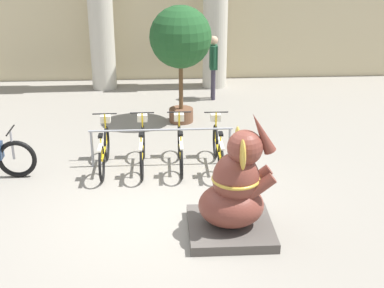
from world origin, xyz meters
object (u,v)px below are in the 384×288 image
bicycle_2 (180,147)px  bicycle_3 (218,147)px  bicycle_1 (142,148)px  bicycle_0 (104,149)px  elephant_statue (235,194)px  potted_tree (181,40)px  person_pedestrian (213,61)px

bicycle_2 → bicycle_3: same height
bicycle_3 → bicycle_1: bearing=178.1°
bicycle_0 → bicycle_2: 1.48m
elephant_statue → potted_tree: size_ratio=0.71×
bicycle_2 → bicycle_3: 0.74m
elephant_statue → potted_tree: potted_tree is taller
bicycle_0 → elephant_statue: bearing=-48.4°
bicycle_2 → bicycle_3: size_ratio=1.00×
bicycle_1 → elephant_statue: size_ratio=0.86×
bicycle_3 → bicycle_0: bearing=179.3°
potted_tree → bicycle_1: bearing=-107.9°
bicycle_1 → person_pedestrian: person_pedestrian is taller
elephant_statue → bicycle_0: bearing=131.6°
bicycle_1 → elephant_statue: bearing=-59.6°
bicycle_1 → bicycle_2: same height
bicycle_2 → elephant_statue: bearing=-73.7°
bicycle_1 → potted_tree: size_ratio=0.62×
bicycle_1 → potted_tree: 3.22m
potted_tree → elephant_statue: bearing=-83.2°
bicycle_2 → person_pedestrian: bearing=76.5°
bicycle_0 → bicycle_3: size_ratio=1.00×
person_pedestrian → potted_tree: bearing=-117.8°
bicycle_0 → potted_tree: size_ratio=0.62×
bicycle_0 → bicycle_3: bearing=-0.7°
bicycle_0 → elephant_statue: size_ratio=0.86×
person_pedestrian → bicycle_3: bearing=-94.2°
bicycle_1 → bicycle_2: bearing=0.3°
bicycle_2 → person_pedestrian: (1.07, 4.46, 0.64)m
elephant_statue → potted_tree: 5.39m
bicycle_0 → bicycle_2: (1.48, 0.02, 0.00)m
bicycle_2 → bicycle_1: bearing=-179.7°
bicycle_2 → potted_tree: 3.10m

